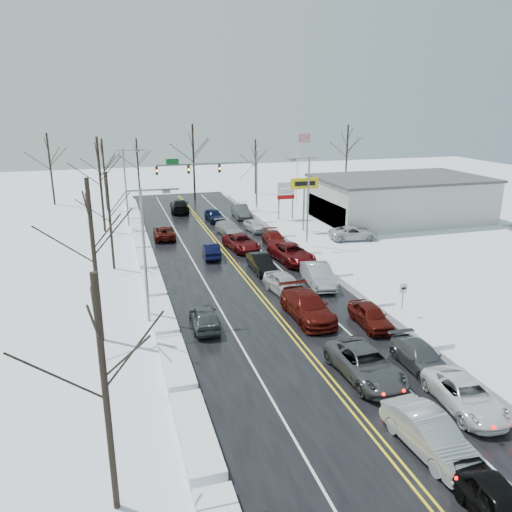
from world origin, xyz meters
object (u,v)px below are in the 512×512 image
object	(u,v)px
tires_plus_sign	(304,187)
dealership_building	(400,198)
traffic_signal_mast	(219,171)
oncoming_car_0	(211,257)
flagpole	(299,163)

from	to	relation	value
tires_plus_sign	dealership_building	distance (m)	13.82
traffic_signal_mast	oncoming_car_0	bearing A→B (deg)	-104.84
tires_plus_sign	flagpole	bearing A→B (deg)	71.56
tires_plus_sign	oncoming_car_0	distance (m)	14.88
traffic_signal_mast	flagpole	bearing A→B (deg)	9.73
flagpole	oncoming_car_0	xyz separation A→B (m)	(-16.77, -21.07, -5.93)
flagpole	oncoming_car_0	distance (m)	27.58
flagpole	oncoming_car_0	world-z (taller)	flagpole
tires_plus_sign	dealership_building	bearing A→B (deg)	8.47
tires_plus_sign	dealership_building	world-z (taller)	tires_plus_sign
flagpole	dealership_building	bearing A→B (deg)	-53.73
tires_plus_sign	oncoming_car_0	world-z (taller)	tires_plus_sign
dealership_building	tires_plus_sign	bearing A→B (deg)	-171.53
traffic_signal_mast	dealership_building	distance (m)	23.01
oncoming_car_0	tires_plus_sign	bearing A→B (deg)	-144.07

